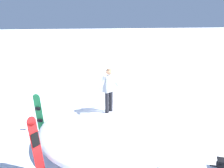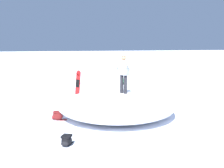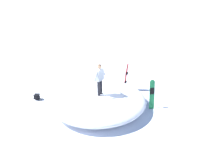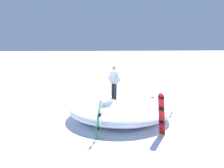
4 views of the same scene
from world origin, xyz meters
The scene contains 7 objects.
ground centered at (0.00, 0.00, 0.00)m, with size 240.00×240.00×0.00m, color white.
snow_mound centered at (0.08, -0.32, 0.47)m, with size 4.94×4.95×0.95m, color white.
snowboarder_standing centered at (-0.21, -0.27, 1.87)m, with size 0.57×0.90×1.62m.
snowboard_primary_upright centered at (1.31, -2.73, 0.90)m, with size 0.35×0.36×1.74m.
snowboard_secondary_upright centered at (-1.18, -2.78, 0.81)m, with size 0.30×0.33×1.58m.
backpack_near centered at (2.58, 2.37, 0.17)m, with size 0.47×0.54×0.33m.
backpack_far centered at (2.57, -0.34, 0.19)m, with size 0.63×0.34×0.37m.
Camera 3 is at (-9.60, 4.06, 6.24)m, focal length 37.05 mm.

